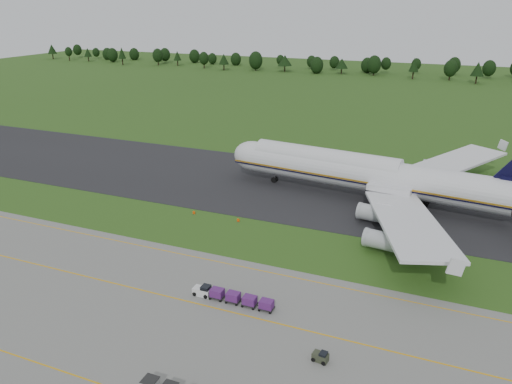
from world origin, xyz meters
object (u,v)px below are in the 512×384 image
at_px(baggage_train, 231,297).
at_px(edge_markers, 216,216).
at_px(aircraft, 374,175).
at_px(utility_cart, 320,357).

bearing_deg(baggage_train, edge_markers, 121.06).
height_order(baggage_train, edge_markers, baggage_train).
distance_m(aircraft, utility_cart, 54.33).
height_order(baggage_train, utility_cart, baggage_train).
distance_m(aircraft, edge_markers, 34.46).
bearing_deg(utility_cart, baggage_train, 154.16).
bearing_deg(utility_cart, edge_markers, 132.77).
bearing_deg(utility_cart, aircraft, 93.93).
xyz_separation_m(baggage_train, utility_cart, (14.95, -7.24, -0.31)).
height_order(aircraft, edge_markers, aircraft).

